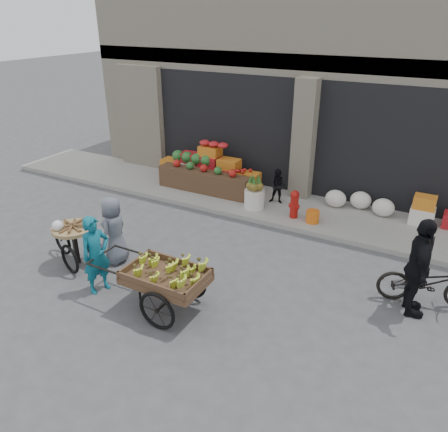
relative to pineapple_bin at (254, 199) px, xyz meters
The scene contains 15 objects.
ground 3.70m from the pineapple_bin, 78.23° to the right, with size 80.00×80.00×0.00m, color #424244.
sidewalk 0.95m from the pineapple_bin, 33.69° to the left, with size 18.00×2.20×0.12m, color gray.
building 5.41m from the pineapple_bin, 80.40° to the left, with size 14.00×6.45×7.00m.
fruit_display 1.92m from the pineapple_bin, 155.76° to the left, with size 3.10×1.12×1.24m.
pineapple_bin is the anchor object (origin of this frame).
fire_hydrant 1.11m from the pineapple_bin, ahead, with size 0.22×0.22×0.71m.
orange_bucket 1.61m from the pineapple_bin, ahead, with size 0.32×0.32×0.30m, color orange.
right_bay_goods 3.54m from the pineapple_bin, 18.10° to the left, with size 3.35×0.60×0.70m.
seated_person 0.75m from the pineapple_bin, 56.31° to the left, with size 0.45×0.35×0.93m, color black.
banana_cart 4.50m from the pineapple_bin, 85.38° to the right, with size 2.37×1.05×0.99m.
vendor_woman 4.71m from the pineapple_bin, 102.99° to the right, with size 0.55×0.36×1.51m, color #0F5F74.
tricycle_cart 4.61m from the pineapple_bin, 117.99° to the right, with size 1.46×1.02×0.95m.
vendor_grey 3.93m from the pineapple_bin, 112.24° to the right, with size 0.70×0.46×1.44m, color slate.
bicycle 4.84m from the pineapple_bin, 25.84° to the right, with size 0.60×1.72×0.90m, color black.
cyclist 4.89m from the pineapple_bin, 31.12° to the right, with size 1.05×0.44×1.79m, color black.
Camera 1 is at (3.53, -5.90, 4.77)m, focal length 35.00 mm.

